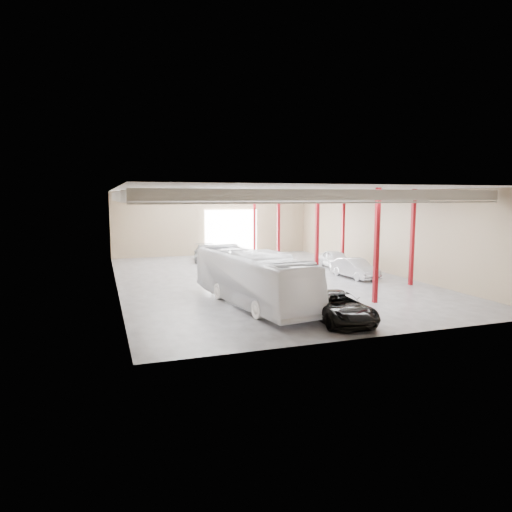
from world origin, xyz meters
TOP-DOWN VIEW (x-y plane):
  - depot_shell at (0.13, 0.48)m, footprint 22.12×32.12m
  - coach_bus at (-3.50, -8.00)m, footprint 4.39×12.06m
  - black_sedan at (-0.45, -13.00)m, footprint 2.78×5.61m
  - car_row_a at (-0.26, -3.00)m, footprint 2.10×4.17m
  - car_row_b at (0.42, 3.42)m, footprint 2.54×4.29m
  - car_row_c at (-2.00, 11.47)m, footprint 3.17×5.71m
  - car_right_near at (7.18, -2.07)m, footprint 2.06×4.87m
  - car_right_far at (8.30, 3.13)m, footprint 2.02×4.69m

SIDE VIEW (x-z plane):
  - car_row_b at x=0.42m, z-range 0.00..1.34m
  - car_row_a at x=-0.26m, z-range 0.00..1.36m
  - black_sedan at x=-0.45m, z-range 0.00..1.53m
  - car_row_c at x=-2.00m, z-range 0.00..1.56m
  - car_right_near at x=7.18m, z-range 0.00..1.56m
  - car_right_far at x=8.30m, z-range 0.00..1.58m
  - coach_bus at x=-3.50m, z-range 0.00..3.28m
  - depot_shell at x=0.13m, z-range 1.44..8.51m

